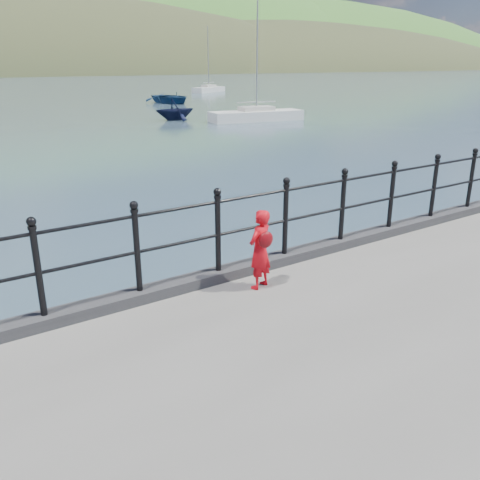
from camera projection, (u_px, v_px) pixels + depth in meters
ground at (247, 326)px, 8.02m from camera, size 600.00×600.00×0.00m
kerb at (253, 266)px, 7.55m from camera, size 60.00×0.30×0.15m
railing at (253, 218)px, 7.30m from camera, size 18.11×0.11×1.20m
far_shore at (6, 126)px, 222.65m from camera, size 830.00×200.00×156.00m
child at (260, 249)px, 6.83m from camera, size 0.47×0.39×1.11m
launch_blue at (171, 98)px, 51.44m from camera, size 4.38×5.77×1.12m
launch_navy at (175, 109)px, 36.22m from camera, size 2.95×2.57×1.51m
sailboat_near at (256, 116)px, 35.96m from camera, size 6.94×2.97×9.17m
sailboat_far at (209, 90)px, 70.34m from camera, size 6.18×4.20×8.72m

